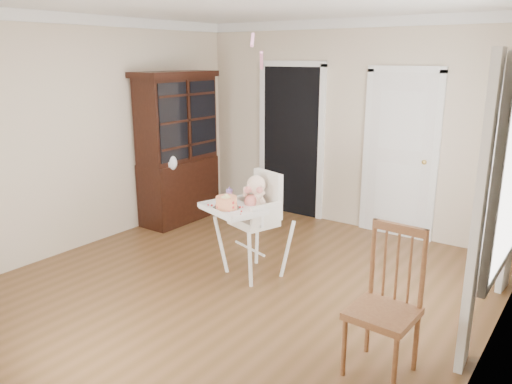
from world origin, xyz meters
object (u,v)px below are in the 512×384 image
Objects in this scene: cake at (226,203)px; sippy_cup at (229,195)px; high_chair at (253,212)px; dining_chair at (385,307)px; china_cabinet at (178,148)px.

sippy_cup reaches higher than cake.
high_chair is 1.03× the size of dining_chair.
china_cabinet is at bearing 157.66° from dining_chair.
china_cabinet is at bearing 146.82° from cake.
high_chair is 6.85× the size of sippy_cup.
high_chair reaches higher than sippy_cup.
dining_chair is at bearing -20.37° from sippy_cup.
cake is 0.26m from sippy_cup.
high_chair is 4.11× the size of cake.
china_cabinet reaches higher than dining_chair.
dining_chair is (3.67, -1.70, -0.52)m from china_cabinet.
cake is (-0.12, -0.28, 0.15)m from high_chair.
cake is 1.97m from dining_chair.
high_chair is 2.15m from china_cabinet.
dining_chair is at bearing -15.69° from cake.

